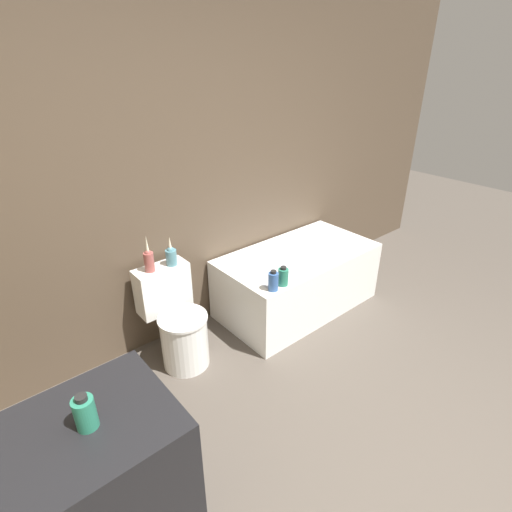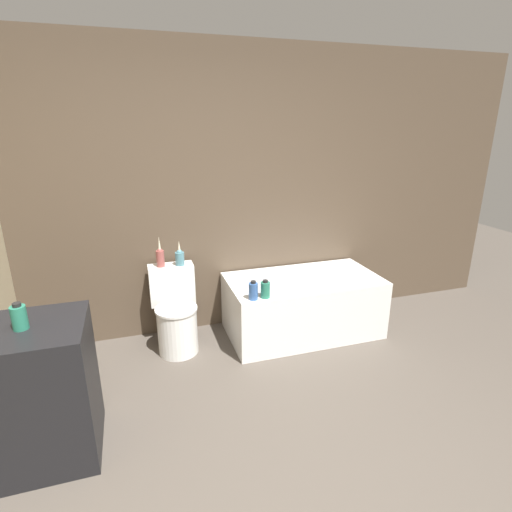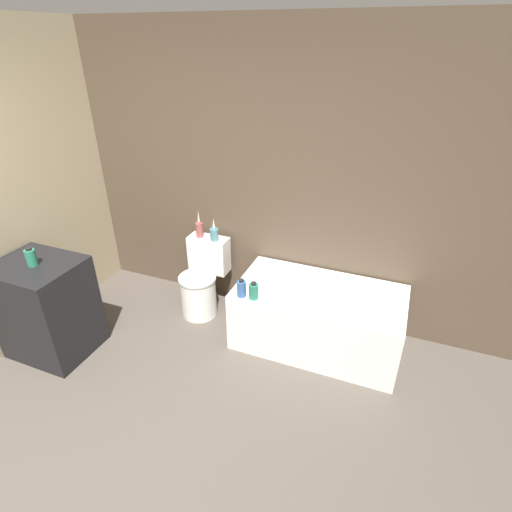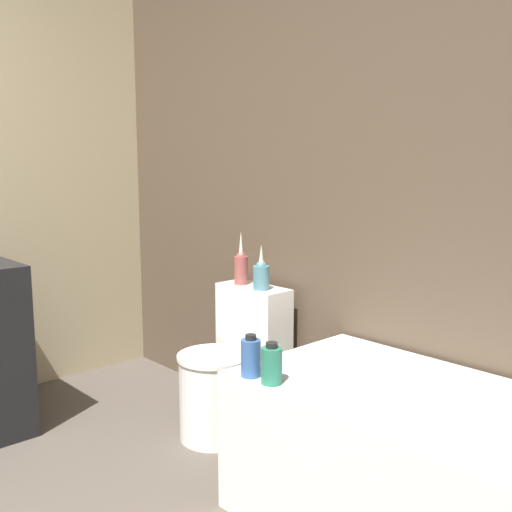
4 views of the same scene
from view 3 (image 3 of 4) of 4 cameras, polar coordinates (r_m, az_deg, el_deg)
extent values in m
plane|color=#4C443D|center=(2.93, -21.11, -30.25)|extent=(12.00, 12.00, 0.00)
cube|color=brown|center=(3.67, -0.96, 10.93)|extent=(6.40, 0.06, 2.60)
cube|color=white|center=(3.57, 8.80, -8.67)|extent=(1.41, 0.75, 0.55)
cube|color=#B7BCC6|center=(3.41, 9.14, -5.06)|extent=(1.21, 0.55, 0.01)
cylinder|color=white|center=(3.96, -8.18, -5.72)|extent=(0.34, 0.34, 0.40)
cylinder|color=white|center=(3.84, -8.40, -3.13)|extent=(0.36, 0.36, 0.02)
cube|color=white|center=(3.97, -6.72, 0.30)|extent=(0.39, 0.18, 0.36)
cube|color=black|center=(3.81, -27.68, -6.58)|extent=(0.67, 0.56, 0.86)
cylinder|color=#267259|center=(3.56, -29.46, -0.21)|extent=(0.08, 0.08, 0.13)
cylinder|color=black|center=(3.53, -29.76, 0.88)|extent=(0.04, 0.04, 0.02)
cylinder|color=#994C47|center=(3.89, -8.08, 3.70)|extent=(0.07, 0.07, 0.14)
sphere|color=#994C47|center=(3.86, -8.16, 4.67)|extent=(0.05, 0.05, 0.05)
cone|color=beige|center=(3.83, -8.22, 5.56)|extent=(0.02, 0.02, 0.13)
cylinder|color=teal|center=(3.81, -5.99, 3.06)|extent=(0.08, 0.08, 0.12)
sphere|color=teal|center=(3.78, -6.04, 3.87)|extent=(0.05, 0.05, 0.05)
cone|color=beige|center=(3.76, -6.08, 4.60)|extent=(0.03, 0.03, 0.11)
cylinder|color=#335999|center=(3.27, -2.09, -4.72)|extent=(0.07, 0.07, 0.14)
cylinder|color=black|center=(3.22, -2.12, -3.53)|extent=(0.04, 0.04, 0.02)
cylinder|color=#267259|center=(3.24, -0.34, -5.10)|extent=(0.08, 0.08, 0.13)
cylinder|color=black|center=(3.20, -0.34, -3.96)|extent=(0.04, 0.04, 0.02)
camera|label=1|loc=(2.92, -55.82, 10.20)|focal=28.00mm
camera|label=2|loc=(2.09, -73.15, -7.13)|focal=28.00mm
camera|label=4|loc=(1.58, 33.59, -20.98)|focal=42.00mm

